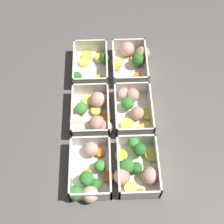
{
  "coord_description": "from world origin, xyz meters",
  "views": [
    {
      "loc": [
        -0.46,
        0.02,
        0.82
      ],
      "look_at": [
        0.0,
        0.0,
        0.02
      ],
      "focal_mm": 50.0,
      "sensor_mm": 36.0,
      "label": 1
    }
  ],
  "objects_px": {
    "container_near_right": "(133,59)",
    "container_far_center": "(91,116)",
    "container_near_center": "(133,108)",
    "container_far_left": "(90,174)",
    "container_near_left": "(136,167)",
    "container_far_right": "(91,67)"
  },
  "relations": [
    {
      "from": "container_near_left",
      "to": "container_near_center",
      "type": "relative_size",
      "value": 0.96
    },
    {
      "from": "container_far_right",
      "to": "container_near_center",
      "type": "bearing_deg",
      "value": -142.45
    },
    {
      "from": "container_near_left",
      "to": "container_near_right",
      "type": "relative_size",
      "value": 0.95
    },
    {
      "from": "container_near_center",
      "to": "container_near_left",
      "type": "bearing_deg",
      "value": 179.24
    },
    {
      "from": "container_near_left",
      "to": "container_far_right",
      "type": "xyz_separation_m",
      "value": [
        0.35,
        0.12,
        -0.0
      ]
    },
    {
      "from": "container_far_left",
      "to": "container_near_left",
      "type": "bearing_deg",
      "value": -83.4
    },
    {
      "from": "container_near_left",
      "to": "container_far_center",
      "type": "bearing_deg",
      "value": 36.9
    },
    {
      "from": "container_near_center",
      "to": "container_far_left",
      "type": "height_order",
      "value": "same"
    },
    {
      "from": "container_near_center",
      "to": "container_far_left",
      "type": "xyz_separation_m",
      "value": [
        -0.2,
        0.13,
        0.0
      ]
    },
    {
      "from": "container_near_right",
      "to": "container_near_left",
      "type": "bearing_deg",
      "value": 177.68
    },
    {
      "from": "container_near_right",
      "to": "container_far_right",
      "type": "distance_m",
      "value": 0.14
    },
    {
      "from": "container_far_center",
      "to": "container_far_left",
      "type": "bearing_deg",
      "value": 179.36
    },
    {
      "from": "container_near_left",
      "to": "container_near_right",
      "type": "distance_m",
      "value": 0.37
    },
    {
      "from": "container_near_left",
      "to": "container_far_right",
      "type": "height_order",
      "value": "same"
    },
    {
      "from": "container_near_left",
      "to": "container_near_center",
      "type": "height_order",
      "value": "same"
    },
    {
      "from": "container_near_right",
      "to": "container_far_center",
      "type": "relative_size",
      "value": 1.06
    },
    {
      "from": "container_near_center",
      "to": "container_far_center",
      "type": "distance_m",
      "value": 0.13
    },
    {
      "from": "container_near_center",
      "to": "container_near_right",
      "type": "bearing_deg",
      "value": -3.87
    },
    {
      "from": "container_near_center",
      "to": "container_far_center",
      "type": "xyz_separation_m",
      "value": [
        -0.02,
        0.12,
        0.0
      ]
    },
    {
      "from": "container_near_left",
      "to": "container_far_center",
      "type": "distance_m",
      "value": 0.2
    },
    {
      "from": "container_near_left",
      "to": "container_far_center",
      "type": "xyz_separation_m",
      "value": [
        0.16,
        0.12,
        0.0
      ]
    },
    {
      "from": "container_near_right",
      "to": "container_near_center",
      "type": "bearing_deg",
      "value": 176.13
    }
  ]
}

